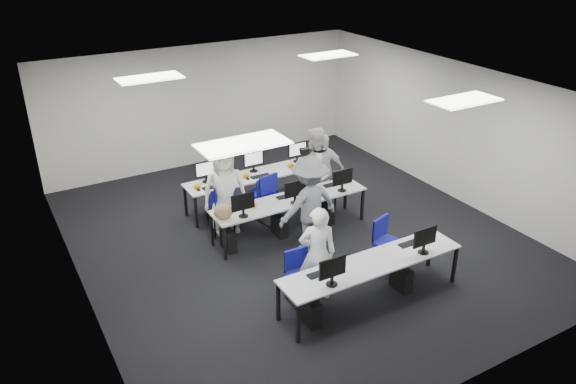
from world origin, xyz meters
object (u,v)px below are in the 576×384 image
desk_mid (290,202)px  student_1 (314,168)px  chair_5 (222,211)px  chair_6 (262,202)px  chair_7 (317,190)px  photographer (309,204)px  chair_3 (272,209)px  chair_4 (320,197)px  chair_1 (388,252)px  chair_2 (223,221)px  student_3 (322,171)px  student_0 (317,254)px  student_2 (225,190)px  chair_0 (301,286)px  desk_front (372,265)px

desk_mid → student_1: size_ratio=1.78×
chair_5 → chair_6: chair_6 is taller
chair_7 → photographer: photographer is taller
student_1 → desk_mid: bearing=17.9°
chair_3 → chair_4: 1.15m
desk_mid → chair_1: 2.16m
desk_mid → chair_7: 1.56m
chair_2 → student_3: student_3 is taller
student_0 → student_2: size_ratio=0.92×
chair_3 → student_0: size_ratio=0.56×
chair_2 → chair_3: size_ratio=0.93×
desk_mid → student_0: (-0.71, -2.08, 0.15)m
chair_7 → student_2: (-2.27, -0.18, 0.62)m
chair_0 → chair_5: chair_5 is taller
chair_4 → student_1: bearing=86.0°
desk_front → chair_6: size_ratio=3.24×
chair_0 → student_3: 3.52m
desk_front → desk_mid: (0.00, 2.60, 0.00)m
chair_3 → chair_5: (-0.94, 0.39, 0.02)m
student_1 → student_2: student_1 is taller
chair_0 → student_0: bearing=-5.8°
chair_2 → student_3: size_ratio=0.52×
chair_7 → chair_2: bearing=-152.1°
chair_4 → desk_mid: bearing=-165.6°
chair_3 → chair_5: size_ratio=0.95×
desk_front → student_2: 3.50m
chair_6 → chair_3: bearing=-97.6°
chair_5 → chair_7: (2.26, -0.05, -0.03)m
chair_6 → chair_2: bearing=-176.2°
chair_2 → chair_5: chair_5 is taller
student_3 → chair_3: bearing=-153.4°
chair_5 → photographer: size_ratio=0.52×
chair_4 → desk_front: bearing=-120.9°
chair_5 → chair_6: 0.91m
student_1 → student_3: student_1 is taller
chair_5 → student_2: student_2 is taller
chair_1 → chair_3: bearing=94.0°
desk_front → student_0: 0.89m
chair_4 → chair_6: chair_4 is taller
chair_3 → photographer: photographer is taller
chair_7 → student_1: size_ratio=0.48×
chair_6 → photographer: (0.13, -1.62, 0.62)m
chair_7 → chair_0: bearing=-105.1°
chair_0 → chair_4: size_ratio=0.89×
chair_0 → photographer: size_ratio=0.48×
chair_2 → photographer: 1.88m
chair_0 → photographer: bearing=57.2°
chair_6 → student_3: student_3 is taller
desk_front → chair_7: size_ratio=3.69×
student_0 → desk_mid: bearing=-85.3°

